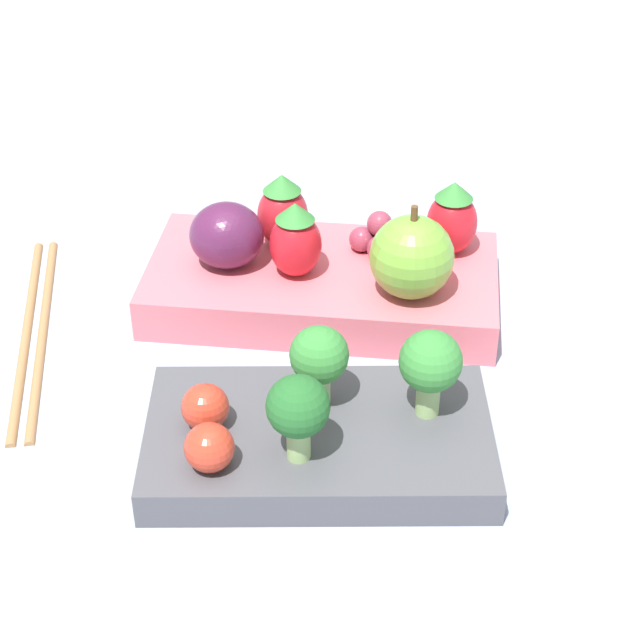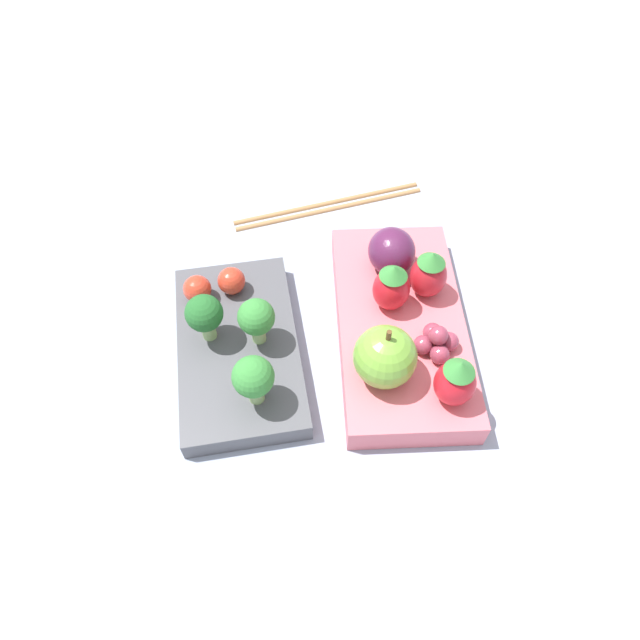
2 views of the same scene
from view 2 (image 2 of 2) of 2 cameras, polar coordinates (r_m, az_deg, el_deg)
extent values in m
plane|color=#939EB2|center=(0.52, -0.18, -2.52)|extent=(4.00, 4.00, 0.00)
cube|color=#4C4C51|center=(0.51, -8.12, -3.03)|extent=(0.18, 0.11, 0.02)
cube|color=#DB6670|center=(0.52, 7.92, -0.37)|extent=(0.23, 0.13, 0.03)
cylinder|color=#93B770|center=(0.46, -6.42, -7.17)|extent=(0.01, 0.01, 0.02)
sphere|color=#388438|center=(0.44, -6.71, -5.65)|extent=(0.03, 0.03, 0.03)
cylinder|color=#93B770|center=(0.49, -6.19, -0.99)|extent=(0.01, 0.01, 0.02)
sphere|color=#388438|center=(0.47, -6.43, 0.59)|extent=(0.03, 0.03, 0.03)
cylinder|color=#93B770|center=(0.50, -11.09, -0.92)|extent=(0.01, 0.01, 0.02)
sphere|color=#236028|center=(0.48, -11.52, 0.67)|extent=(0.03, 0.03, 0.03)
sphere|color=red|center=(0.52, -8.85, 3.90)|extent=(0.03, 0.03, 0.03)
sphere|color=red|center=(0.52, -12.17, 3.05)|extent=(0.03, 0.03, 0.03)
sphere|color=#70A838|center=(0.45, 6.52, -3.68)|extent=(0.05, 0.05, 0.05)
cylinder|color=brown|center=(0.43, 6.88, -1.62)|extent=(0.00, 0.00, 0.01)
ellipsoid|color=red|center=(0.51, 10.77, 4.32)|extent=(0.03, 0.03, 0.04)
cone|color=#388438|center=(0.49, 11.18, 6.09)|extent=(0.02, 0.02, 0.01)
ellipsoid|color=red|center=(0.45, 13.32, -6.17)|extent=(0.03, 0.03, 0.04)
cone|color=#388438|center=(0.43, 13.90, -4.63)|extent=(0.02, 0.02, 0.01)
ellipsoid|color=red|center=(0.50, 7.13, 3.08)|extent=(0.03, 0.03, 0.04)
cone|color=#388438|center=(0.48, 7.41, 4.83)|extent=(0.02, 0.02, 0.01)
ellipsoid|color=#511E42|center=(0.53, 7.18, 6.83)|extent=(0.05, 0.04, 0.04)
sphere|color=#93384C|center=(0.49, 11.19, -1.22)|extent=(0.02, 0.02, 0.02)
sphere|color=#93384C|center=(0.48, 10.27, -2.46)|extent=(0.02, 0.02, 0.02)
sphere|color=#93384C|center=(0.48, 11.87, -3.38)|extent=(0.02, 0.02, 0.02)
sphere|color=#93384C|center=(0.49, 12.77, -2.12)|extent=(0.02, 0.02, 0.02)
sphere|color=#93384C|center=(0.47, 11.75, -1.52)|extent=(0.02, 0.02, 0.02)
cylinder|color=#A37547|center=(0.64, 0.76, 11.75)|extent=(0.04, 0.21, 0.01)
cylinder|color=#A37547|center=(0.63, 1.04, 11.16)|extent=(0.04, 0.21, 0.01)
camera|label=1|loc=(0.53, -72.50, 15.57)|focal=60.00mm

